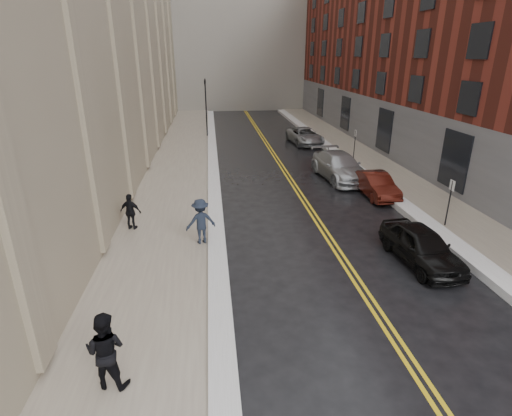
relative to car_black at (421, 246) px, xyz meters
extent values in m
plane|color=black|center=(-5.22, -5.14, -0.68)|extent=(160.00, 160.00, 0.00)
cube|color=gray|center=(-9.72, 10.86, -0.61)|extent=(4.00, 64.00, 0.15)
cube|color=gray|center=(3.78, 10.86, -0.61)|extent=(3.00, 64.00, 0.15)
cube|color=gold|center=(-2.84, 10.86, -0.68)|extent=(0.12, 64.00, 0.01)
cube|color=gold|center=(-2.60, 10.86, -0.68)|extent=(0.12, 64.00, 0.01)
cube|color=white|center=(-7.42, 10.86, -0.55)|extent=(0.70, 60.80, 0.26)
cube|color=white|center=(1.93, 10.86, -0.53)|extent=(0.85, 60.80, 0.30)
cube|color=maroon|center=(12.28, 17.86, 8.32)|extent=(14.00, 50.00, 18.00)
cylinder|color=black|center=(-7.82, 24.86, 1.92)|extent=(0.12, 0.12, 5.20)
imported|color=black|center=(-7.82, 24.86, 3.92)|extent=(0.18, 0.15, 0.90)
cylinder|color=black|center=(2.68, 2.86, 0.42)|extent=(0.06, 0.06, 2.20)
cube|color=white|center=(2.68, 2.86, 1.32)|extent=(0.02, 0.35, 0.45)
cylinder|color=black|center=(2.68, 14.86, 0.42)|extent=(0.06, 0.06, 2.20)
cube|color=white|center=(2.68, 14.86, 1.32)|extent=(0.02, 0.35, 0.45)
imported|color=black|center=(0.00, 0.00, 0.00)|extent=(1.92, 4.13, 1.37)
imported|color=#43130C|center=(1.27, 7.36, -0.05)|extent=(1.42, 3.88, 1.27)
imported|color=#A7AAAE|center=(0.29, 10.71, 0.10)|extent=(2.76, 5.63, 1.58)
imported|color=#96999D|center=(0.51, 21.07, -0.01)|extent=(2.73, 5.05, 1.34)
imported|color=black|center=(-10.01, -4.87, 0.41)|extent=(1.05, 0.90, 1.90)
imported|color=#1C2433|center=(-8.02, 2.32, 0.39)|extent=(1.33, 0.99, 1.84)
imported|color=black|center=(-11.03, 4.01, 0.26)|extent=(1.00, 0.64, 1.58)
camera|label=1|loc=(-7.48, -12.32, 6.56)|focal=28.00mm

